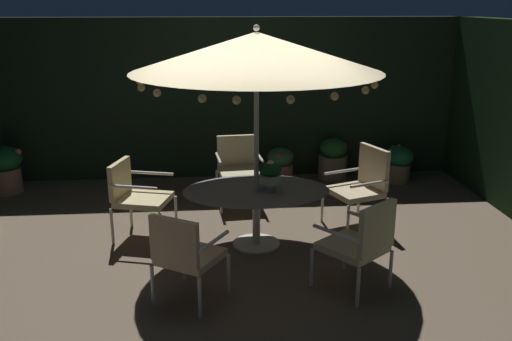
{
  "coord_description": "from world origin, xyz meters",
  "views": [
    {
      "loc": [
        -0.34,
        -5.75,
        2.75
      ],
      "look_at": [
        0.16,
        0.27,
        0.91
      ],
      "focal_mm": 38.67,
      "sensor_mm": 36.0,
      "label": 1
    }
  ],
  "objects_px": {
    "patio_chair_south": "(136,193)",
    "patio_chair_east": "(362,182)",
    "patio_chair_northeast": "(361,241)",
    "patio_chair_southeast": "(238,165)",
    "potted_plant_left_near": "(398,162)",
    "patio_umbrella": "(256,52)",
    "patio_chair_north": "(185,252)",
    "potted_plant_right_near": "(333,158)",
    "potted_plant_right_far": "(5,168)",
    "centerpiece_planter": "(270,174)",
    "patio_dining_table": "(256,199)",
    "potted_plant_left_far": "(280,165)"
  },
  "relations": [
    {
      "from": "potted_plant_left_near",
      "to": "potted_plant_right_near",
      "type": "bearing_deg",
      "value": 162.72
    },
    {
      "from": "patio_dining_table",
      "to": "centerpiece_planter",
      "type": "distance_m",
      "value": 0.37
    },
    {
      "from": "patio_umbrella",
      "to": "potted_plant_right_near",
      "type": "bearing_deg",
      "value": 59.86
    },
    {
      "from": "patio_chair_northeast",
      "to": "patio_chair_east",
      "type": "height_order",
      "value": "patio_chair_east"
    },
    {
      "from": "patio_chair_northeast",
      "to": "patio_chair_south",
      "type": "xyz_separation_m",
      "value": [
        -2.35,
        1.55,
        0.02
      ]
    },
    {
      "from": "patio_chair_east",
      "to": "centerpiece_planter",
      "type": "bearing_deg",
      "value": -153.98
    },
    {
      "from": "patio_chair_southeast",
      "to": "potted_plant_left_near",
      "type": "relative_size",
      "value": 1.62
    },
    {
      "from": "patio_chair_east",
      "to": "potted_plant_left_near",
      "type": "relative_size",
      "value": 1.72
    },
    {
      "from": "potted_plant_left_far",
      "to": "potted_plant_right_far",
      "type": "bearing_deg",
      "value": -178.0
    },
    {
      "from": "patio_chair_north",
      "to": "patio_chair_east",
      "type": "relative_size",
      "value": 0.91
    },
    {
      "from": "centerpiece_planter",
      "to": "potted_plant_right_near",
      "type": "distance_m",
      "value": 2.97
    },
    {
      "from": "patio_chair_southeast",
      "to": "potted_plant_left_near",
      "type": "height_order",
      "value": "patio_chair_southeast"
    },
    {
      "from": "patio_umbrella",
      "to": "potted_plant_left_near",
      "type": "bearing_deg",
      "value": 42.07
    },
    {
      "from": "patio_dining_table",
      "to": "potted_plant_left_near",
      "type": "relative_size",
      "value": 2.87
    },
    {
      "from": "patio_chair_northeast",
      "to": "patio_chair_southeast",
      "type": "relative_size",
      "value": 1.01
    },
    {
      "from": "patio_chair_south",
      "to": "patio_chair_east",
      "type": "bearing_deg",
      "value": 2.82
    },
    {
      "from": "patio_umbrella",
      "to": "patio_chair_south",
      "type": "bearing_deg",
      "value": 164.71
    },
    {
      "from": "potted_plant_right_far",
      "to": "potted_plant_right_near",
      "type": "distance_m",
      "value": 5.07
    },
    {
      "from": "patio_chair_northeast",
      "to": "potted_plant_right_far",
      "type": "bearing_deg",
      "value": 143.32
    },
    {
      "from": "patio_chair_east",
      "to": "potted_plant_left_far",
      "type": "height_order",
      "value": "patio_chair_east"
    },
    {
      "from": "patio_dining_table",
      "to": "patio_umbrella",
      "type": "height_order",
      "value": "patio_umbrella"
    },
    {
      "from": "patio_chair_east",
      "to": "potted_plant_right_near",
      "type": "height_order",
      "value": "patio_chair_east"
    },
    {
      "from": "patio_chair_southeast",
      "to": "patio_chair_south",
      "type": "distance_m",
      "value": 1.68
    },
    {
      "from": "potted_plant_left_near",
      "to": "patio_umbrella",
      "type": "bearing_deg",
      "value": -137.93
    },
    {
      "from": "patio_dining_table",
      "to": "potted_plant_right_far",
      "type": "bearing_deg",
      "value": 148.47
    },
    {
      "from": "patio_chair_east",
      "to": "patio_chair_southeast",
      "type": "height_order",
      "value": "patio_chair_east"
    },
    {
      "from": "patio_chair_south",
      "to": "potted_plant_left_near",
      "type": "relative_size",
      "value": 1.6
    },
    {
      "from": "patio_chair_northeast",
      "to": "potted_plant_right_far",
      "type": "xyz_separation_m",
      "value": [
        -4.52,
        3.36,
        -0.16
      ]
    },
    {
      "from": "patio_chair_north",
      "to": "potted_plant_right_far",
      "type": "xyz_separation_m",
      "value": [
        -2.81,
        3.46,
        -0.15
      ]
    },
    {
      "from": "potted_plant_right_near",
      "to": "patio_chair_east",
      "type": "bearing_deg",
      "value": -92.05
    },
    {
      "from": "patio_chair_northeast",
      "to": "potted_plant_left_far",
      "type": "bearing_deg",
      "value": 95.73
    },
    {
      "from": "patio_umbrella",
      "to": "potted_plant_left_near",
      "type": "height_order",
      "value": "patio_umbrella"
    },
    {
      "from": "potted_plant_right_near",
      "to": "potted_plant_left_near",
      "type": "bearing_deg",
      "value": -17.28
    },
    {
      "from": "potted_plant_right_near",
      "to": "patio_chair_southeast",
      "type": "bearing_deg",
      "value": -146.66
    },
    {
      "from": "patio_chair_southeast",
      "to": "potted_plant_right_far",
      "type": "xyz_separation_m",
      "value": [
        -3.46,
        0.73,
        -0.18
      ]
    },
    {
      "from": "patio_dining_table",
      "to": "patio_chair_east",
      "type": "distance_m",
      "value": 1.49
    },
    {
      "from": "patio_chair_south",
      "to": "patio_chair_north",
      "type": "bearing_deg",
      "value": -68.38
    },
    {
      "from": "patio_dining_table",
      "to": "potted_plant_right_far",
      "type": "height_order",
      "value": "potted_plant_right_far"
    },
    {
      "from": "patio_chair_east",
      "to": "potted_plant_right_near",
      "type": "xyz_separation_m",
      "value": [
        0.07,
        1.99,
        -0.25
      ]
    },
    {
      "from": "patio_chair_northeast",
      "to": "patio_umbrella",
      "type": "bearing_deg",
      "value": 128.59
    },
    {
      "from": "patio_chair_north",
      "to": "potted_plant_right_near",
      "type": "distance_m",
      "value": 4.4
    },
    {
      "from": "potted_plant_left_near",
      "to": "potted_plant_right_near",
      "type": "distance_m",
      "value": 1.04
    },
    {
      "from": "patio_chair_north",
      "to": "potted_plant_right_near",
      "type": "xyz_separation_m",
      "value": [
        2.24,
        3.78,
        -0.21
      ]
    },
    {
      "from": "patio_chair_northeast",
      "to": "patio_chair_east",
      "type": "distance_m",
      "value": 1.75
    },
    {
      "from": "patio_umbrella",
      "to": "potted_plant_right_near",
      "type": "xyz_separation_m",
      "value": [
        1.47,
        2.52,
        -1.92
      ]
    },
    {
      "from": "patio_chair_southeast",
      "to": "potted_plant_right_far",
      "type": "relative_size",
      "value": 1.35
    },
    {
      "from": "patio_chair_south",
      "to": "patio_umbrella",
      "type": "bearing_deg",
      "value": -15.29
    },
    {
      "from": "patio_umbrella",
      "to": "patio_chair_east",
      "type": "relative_size",
      "value": 2.69
    },
    {
      "from": "patio_umbrella",
      "to": "patio_chair_northeast",
      "type": "bearing_deg",
      "value": -51.41
    },
    {
      "from": "centerpiece_planter",
      "to": "potted_plant_right_far",
      "type": "relative_size",
      "value": 0.51
    }
  ]
}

